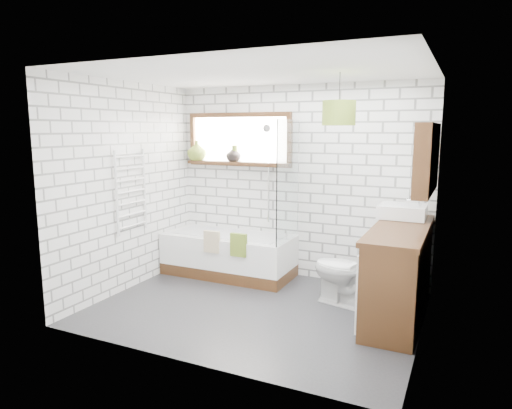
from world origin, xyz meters
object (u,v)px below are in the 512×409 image
at_px(bathtub, 229,254).
at_px(pendant, 339,113).
at_px(toilet, 346,271).
at_px(vanity, 399,272).
at_px(basin, 402,211).

distance_m(bathtub, pendant, 2.52).
bearing_deg(pendant, toilet, 72.59).
height_order(toilet, pendant, pendant).
distance_m(vanity, toilet, 0.58).
bearing_deg(vanity, bathtub, 168.30).
bearing_deg(toilet, pendant, -3.67).
bearing_deg(toilet, basin, 143.36).
height_order(vanity, basin, basin).
bearing_deg(pendant, vanity, 13.76).
bearing_deg(basin, pendant, -131.59).
distance_m(vanity, pendant, 1.75).
relative_size(toilet, pendant, 2.34).
bearing_deg(vanity, toilet, 172.21).
xyz_separation_m(vanity, toilet, (-0.57, 0.08, -0.09)).
height_order(bathtub, pendant, pendant).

